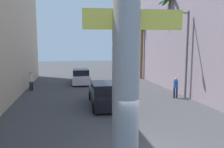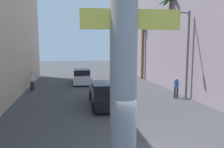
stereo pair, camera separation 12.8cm
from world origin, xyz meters
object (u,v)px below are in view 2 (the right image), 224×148
Objects in this scene: palm_tree_far_right at (143,38)px; pedestrian_mid_right at (176,86)px; neon_sign_pole at (124,35)px; pedestrian_far_left at (32,80)px; street_lamp at (183,46)px; palm_tree_mid_right at (172,30)px; car_lead at (106,95)px; car_far at (82,77)px.

pedestrian_mid_right is at bearing -94.34° from palm_tree_far_right.
neon_sign_pole is at bearing -125.04° from pedestrian_mid_right.
neon_sign_pole is at bearing -71.03° from pedestrian_far_left.
street_lamp is 13.34m from pedestrian_far_left.
palm_tree_mid_right reaches higher than palm_tree_far_right.
neon_sign_pole is 15.71m from pedestrian_far_left.
palm_tree_mid_right reaches higher than pedestrian_far_left.
pedestrian_far_left reaches higher than car_lead.
neon_sign_pole is 2.23× the size of car_far.
palm_tree_far_right is 4.78× the size of pedestrian_far_left.
car_far is at bearing 129.80° from pedestrian_mid_right.
palm_tree_mid_right is at bearing 58.88° from neon_sign_pole.
car_far is 10.39m from palm_tree_mid_right.
neon_sign_pole reaches higher than pedestrian_far_left.
palm_tree_far_right reaches higher than street_lamp.
car_lead is 0.56× the size of palm_tree_mid_right.
neon_sign_pole reaches higher than car_lead.
neon_sign_pole is 11.38m from street_lamp.
palm_tree_far_right is 7.05m from palm_tree_mid_right.
street_lamp reaches higher than car_lead.
pedestrian_far_left is at bearing 155.37° from street_lamp.
pedestrian_mid_right is 12.62m from pedestrian_far_left.
palm_tree_far_right is at bearing 16.95° from car_far.
palm_tree_mid_right is at bearing -8.39° from pedestrian_far_left.
neon_sign_pole is at bearing -121.12° from palm_tree_mid_right.
palm_tree_far_right reaches higher than pedestrian_far_left.
pedestrian_far_left reaches higher than car_far.
pedestrian_far_left is (-11.81, 5.41, -3.05)m from street_lamp.
car_lead and car_far have the same top height.
neon_sign_pole reaches higher than palm_tree_mid_right.
neon_sign_pole is at bearing -110.26° from palm_tree_far_right.
palm_tree_mid_right is at bearing 32.70° from car_lead.
palm_tree_mid_right is at bearing 76.95° from street_lamp.
street_lamp reaches higher than car_far.
street_lamp is 0.81× the size of palm_tree_far_right.
palm_tree_mid_right is (7.96, -4.72, 4.73)m from car_far.
pedestrian_far_left is (-4.99, 14.52, -3.33)m from neon_sign_pole.
car_lead is 5.75m from pedestrian_mid_right.
car_far is 8.99m from palm_tree_far_right.
pedestrian_mid_right is (-0.79, -10.46, -4.02)m from palm_tree_far_right.
pedestrian_far_left is (-5.79, 6.25, 0.26)m from car_lead.
neon_sign_pole is 9.04m from car_lead.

